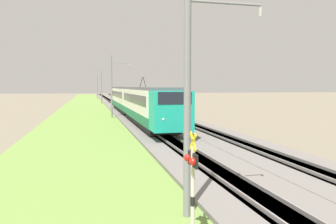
{
  "coord_description": "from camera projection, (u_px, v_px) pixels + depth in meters",
  "views": [
    {
      "loc": [
        -3.5,
        5.74,
        4.18
      ],
      "look_at": [
        20.04,
        0.0,
        2.28
      ],
      "focal_mm": 35.0,
      "sensor_mm": 36.0,
      "label": 1
    }
  ],
  "objects": [
    {
      "name": "ballast_main",
      "position": [
        125.0,
        111.0,
        53.49
      ],
      "size": [
        240.0,
        4.4,
        0.3
      ],
      "color": "slate",
      "rests_on": "ground"
    },
    {
      "name": "ballast_adjacent",
      "position": [
        151.0,
        111.0,
        54.53
      ],
      "size": [
        240.0,
        4.4,
        0.3
      ],
      "color": "slate",
      "rests_on": "ground"
    },
    {
      "name": "track_main",
      "position": [
        125.0,
        111.0,
        53.49
      ],
      "size": [
        240.0,
        1.57,
        0.45
      ],
      "color": "#4C4238",
      "rests_on": "ground"
    },
    {
      "name": "track_adjacent",
      "position": [
        151.0,
        111.0,
        54.53
      ],
      "size": [
        240.0,
        1.57,
        0.45
      ],
      "color": "#4C4238",
      "rests_on": "ground"
    },
    {
      "name": "grass_verge",
      "position": [
        87.0,
        112.0,
        52.07
      ],
      "size": [
        240.0,
        9.7,
        0.12
      ],
      "color": "olive",
      "rests_on": "ground"
    },
    {
      "name": "passenger_train",
      "position": [
        135.0,
        100.0,
        41.81
      ],
      "size": [
        39.68,
        3.0,
        5.19
      ],
      "rotation": [
        0.0,
        0.0,
        3.14
      ],
      "color": "#19A88E",
      "rests_on": "ground"
    },
    {
      "name": "crossing_signal_aux",
      "position": [
        192.0,
        177.0,
        8.5
      ],
      "size": [
        0.7,
        0.23,
        3.01
      ],
      "rotation": [
        0.0,
        0.0,
        1.57
      ],
      "color": "beige",
      "rests_on": "ground"
    },
    {
      "name": "catenary_mast_near",
      "position": [
        189.0,
        94.0,
        9.97
      ],
      "size": [
        0.22,
        2.56,
        7.63
      ],
      "color": "slate",
      "rests_on": "ground"
    },
    {
      "name": "catenary_mast_mid",
      "position": [
        112.0,
        86.0,
        42.39
      ],
      "size": [
        0.22,
        2.56,
        8.16
      ],
      "color": "slate",
      "rests_on": "ground"
    },
    {
      "name": "catenary_mast_far",
      "position": [
        102.0,
        87.0,
        74.84
      ],
      "size": [
        0.22,
        2.56,
        7.72
      ],
      "color": "slate",
      "rests_on": "ground"
    },
    {
      "name": "catenary_mast_distant",
      "position": [
        98.0,
        87.0,
        107.28
      ],
      "size": [
        0.22,
        2.56,
        7.79
      ],
      "color": "slate",
      "rests_on": "ground"
    }
  ]
}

